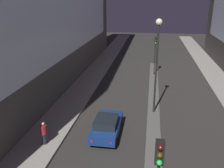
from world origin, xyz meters
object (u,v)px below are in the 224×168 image
traffic_light_mid (155,47)px  pedestrian_on_left_sidewalk (44,133)px  street_lamp (157,51)px  car_left_lane (107,126)px

traffic_light_mid → pedestrian_on_left_sidewalk: traffic_light_mid is taller
traffic_light_mid → street_lamp: size_ratio=0.61×
traffic_light_mid → street_lamp: street_lamp is taller
street_lamp → pedestrian_on_left_sidewalk: bearing=-139.2°
traffic_light_mid → pedestrian_on_left_sidewalk: bearing=-112.6°
pedestrian_on_left_sidewalk → street_lamp: bearing=40.8°
pedestrian_on_left_sidewalk → car_left_lane: bearing=28.1°
traffic_light_mid → car_left_lane: (-3.35, -15.26, -2.89)m
street_lamp → car_left_lane: (-3.35, -4.18, -4.70)m
street_lamp → traffic_light_mid: bearing=90.0°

